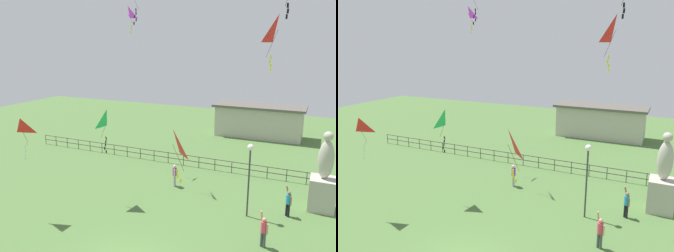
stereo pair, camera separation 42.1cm
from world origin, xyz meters
The scene contains 12 objects.
statue_monument centered at (7.81, 10.25, 1.67)m, with size 1.52×1.52×4.95m.
lamppost centered at (3.86, 7.47, 3.23)m, with size 0.36×0.36×4.45m.
person_0 centered at (-1.79, 9.71, 0.93)m, with size 0.30×0.47×1.61m.
person_1 centered at (6.04, 8.45, 0.94)m, with size 0.42×0.46×1.88m.
person_2 centered at (5.27, 4.63, 0.95)m, with size 0.46×0.39×1.90m.
kite_1 centered at (4.90, 7.39, 10.57)m, with size 1.02×0.98×2.85m.
kite_2 centered at (-4.59, 5.73, 5.31)m, with size 0.88×0.84×2.79m.
kite_3 centered at (-6.91, 12.38, 12.14)m, with size 0.90×0.84×1.96m.
kite_4 centered at (1.62, 1.71, 5.65)m, with size 0.94×0.95×2.48m.
kite_5 centered at (-7.63, 1.92, 5.34)m, with size 1.01×0.95×2.44m.
waterfront_railing centered at (-0.27, 14.00, 0.62)m, with size 36.04×0.06×0.95m.
pavilion_building centered at (1.07, 26.00, 1.78)m, with size 9.58×3.90×3.50m.
Camera 1 is at (7.41, -11.33, 9.96)m, focal length 36.77 mm.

